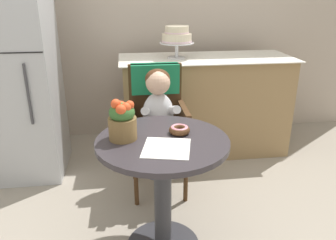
{
  "coord_description": "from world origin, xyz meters",
  "views": [
    {
      "loc": [
        -0.18,
        -1.62,
        1.47
      ],
      "look_at": [
        0.05,
        0.15,
        0.77
      ],
      "focal_mm": 35.86,
      "sensor_mm": 36.0,
      "label": 1
    }
  ],
  "objects_px": {
    "donut_front": "(179,129)",
    "wicker_chair": "(156,108)",
    "cafe_table": "(163,174)",
    "refrigerator": "(13,74)",
    "seated_child": "(159,110)",
    "flower_vase": "(122,119)",
    "tiered_cake_stand": "(177,37)"
  },
  "relations": [
    {
      "from": "donut_front",
      "to": "wicker_chair",
      "type": "bearing_deg",
      "value": 95.34
    },
    {
      "from": "cafe_table",
      "to": "refrigerator",
      "type": "height_order",
      "value": "refrigerator"
    },
    {
      "from": "seated_child",
      "to": "flower_vase",
      "type": "relative_size",
      "value": 3.18
    },
    {
      "from": "flower_vase",
      "to": "refrigerator",
      "type": "xyz_separation_m",
      "value": [
        -0.84,
        1.06,
        0.02
      ]
    },
    {
      "from": "seated_child",
      "to": "donut_front",
      "type": "distance_m",
      "value": 0.52
    },
    {
      "from": "refrigerator",
      "to": "wicker_chair",
      "type": "bearing_deg",
      "value": -18.61
    },
    {
      "from": "cafe_table",
      "to": "refrigerator",
      "type": "xyz_separation_m",
      "value": [
        -1.05,
        1.1,
        0.34
      ]
    },
    {
      "from": "donut_front",
      "to": "tiered_cake_stand",
      "type": "bearing_deg",
      "value": 81.87
    },
    {
      "from": "cafe_table",
      "to": "tiered_cake_stand",
      "type": "distance_m",
      "value": 1.45
    },
    {
      "from": "flower_vase",
      "to": "seated_child",
      "type": "bearing_deg",
      "value": 65.4
    },
    {
      "from": "wicker_chair",
      "to": "flower_vase",
      "type": "bearing_deg",
      "value": -108.09
    },
    {
      "from": "wicker_chair",
      "to": "flower_vase",
      "type": "xyz_separation_m",
      "value": [
        -0.25,
        -0.7,
        0.19
      ]
    },
    {
      "from": "cafe_table",
      "to": "seated_child",
      "type": "xyz_separation_m",
      "value": [
        0.04,
        0.58,
        0.17
      ]
    },
    {
      "from": "cafe_table",
      "to": "wicker_chair",
      "type": "distance_m",
      "value": 0.75
    },
    {
      "from": "wicker_chair",
      "to": "tiered_cake_stand",
      "type": "bearing_deg",
      "value": 68.68
    },
    {
      "from": "refrigerator",
      "to": "seated_child",
      "type": "bearing_deg",
      "value": -25.62
    },
    {
      "from": "flower_vase",
      "to": "cafe_table",
      "type": "bearing_deg",
      "value": -9.58
    },
    {
      "from": "cafe_table",
      "to": "seated_child",
      "type": "height_order",
      "value": "seated_child"
    },
    {
      "from": "cafe_table",
      "to": "wicker_chair",
      "type": "relative_size",
      "value": 0.75
    },
    {
      "from": "cafe_table",
      "to": "flower_vase",
      "type": "height_order",
      "value": "flower_vase"
    },
    {
      "from": "wicker_chair",
      "to": "refrigerator",
      "type": "height_order",
      "value": "refrigerator"
    },
    {
      "from": "tiered_cake_stand",
      "to": "flower_vase",
      "type": "bearing_deg",
      "value": -111.04
    },
    {
      "from": "tiered_cake_stand",
      "to": "refrigerator",
      "type": "bearing_deg",
      "value": -171.44
    },
    {
      "from": "cafe_table",
      "to": "flower_vase",
      "type": "relative_size",
      "value": 3.15
    },
    {
      "from": "cafe_table",
      "to": "tiered_cake_stand",
      "type": "bearing_deg",
      "value": 77.89
    },
    {
      "from": "wicker_chair",
      "to": "donut_front",
      "type": "distance_m",
      "value": 0.68
    },
    {
      "from": "cafe_table",
      "to": "flower_vase",
      "type": "xyz_separation_m",
      "value": [
        -0.21,
        0.04,
        0.32
      ]
    },
    {
      "from": "refrigerator",
      "to": "donut_front",
      "type": "bearing_deg",
      "value": -41.89
    },
    {
      "from": "seated_child",
      "to": "refrigerator",
      "type": "relative_size",
      "value": 0.43
    },
    {
      "from": "refrigerator",
      "to": "flower_vase",
      "type": "bearing_deg",
      "value": -51.66
    },
    {
      "from": "cafe_table",
      "to": "donut_front",
      "type": "xyz_separation_m",
      "value": [
        0.1,
        0.07,
        0.24
      ]
    },
    {
      "from": "tiered_cake_stand",
      "to": "donut_front",
      "type": "bearing_deg",
      "value": -98.13
    }
  ]
}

